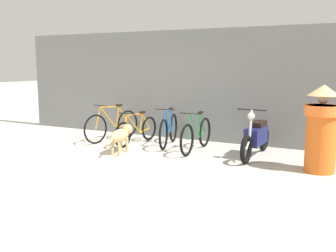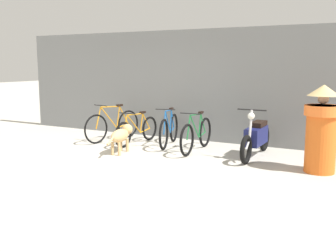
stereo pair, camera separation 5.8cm
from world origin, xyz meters
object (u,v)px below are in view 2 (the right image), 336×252
at_px(bicycle_1, 137,131).
at_px(stray_dog, 121,135).
at_px(bicycle_3, 197,135).
at_px(bicycle_2, 169,130).
at_px(person_in_robes, 322,128).
at_px(motorcycle, 256,137).
at_px(bicycle_0, 113,125).

bearing_deg(bicycle_1, stray_dog, 15.84).
bearing_deg(bicycle_3, bicycle_2, -108.54).
height_order(bicycle_1, person_in_robes, person_in_robes).
distance_m(motorcycle, stray_dog, 2.88).
height_order(bicycle_3, stray_dog, bicycle_3).
height_order(bicycle_2, stray_dog, bicycle_2).
bearing_deg(bicycle_1, bicycle_0, -92.59).
distance_m(bicycle_0, bicycle_1, 0.79).
bearing_deg(stray_dog, bicycle_1, 2.06).
bearing_deg(bicycle_3, person_in_robes, 76.41).
xyz_separation_m(bicycle_0, person_in_robes, (5.02, -0.73, 0.42)).
bearing_deg(person_in_robes, stray_dog, 32.79).
bearing_deg(bicycle_0, bicycle_2, 105.26).
xyz_separation_m(bicycle_1, person_in_robes, (4.24, -0.64, 0.47)).
xyz_separation_m(bicycle_2, person_in_robes, (3.46, -0.81, 0.43)).
height_order(motorcycle, person_in_robes, person_in_robes).
relative_size(bicycle_0, motorcycle, 0.92).
height_order(bicycle_0, stray_dog, bicycle_0).
bearing_deg(person_in_robes, bicycle_2, 14.99).
xyz_separation_m(bicycle_1, stray_dog, (0.20, -0.97, 0.06)).
bearing_deg(stray_dog, person_in_robes, -95.11).
bearing_deg(bicycle_1, motorcycle, 93.63).
bearing_deg(bicycle_3, bicycle_0, -95.66).
height_order(bicycle_0, bicycle_2, bicycle_0).
height_order(bicycle_2, bicycle_3, bicycle_2).
distance_m(bicycle_1, stray_dog, 0.99).
bearing_deg(stray_dog, bicycle_3, -67.39).
relative_size(bicycle_1, motorcycle, 0.88).
height_order(bicycle_0, bicycle_3, bicycle_0).
bearing_deg(motorcycle, stray_dog, -69.95).
bearing_deg(motorcycle, bicycle_0, -90.84).
xyz_separation_m(bicycle_0, bicycle_1, (0.78, -0.09, -0.06)).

